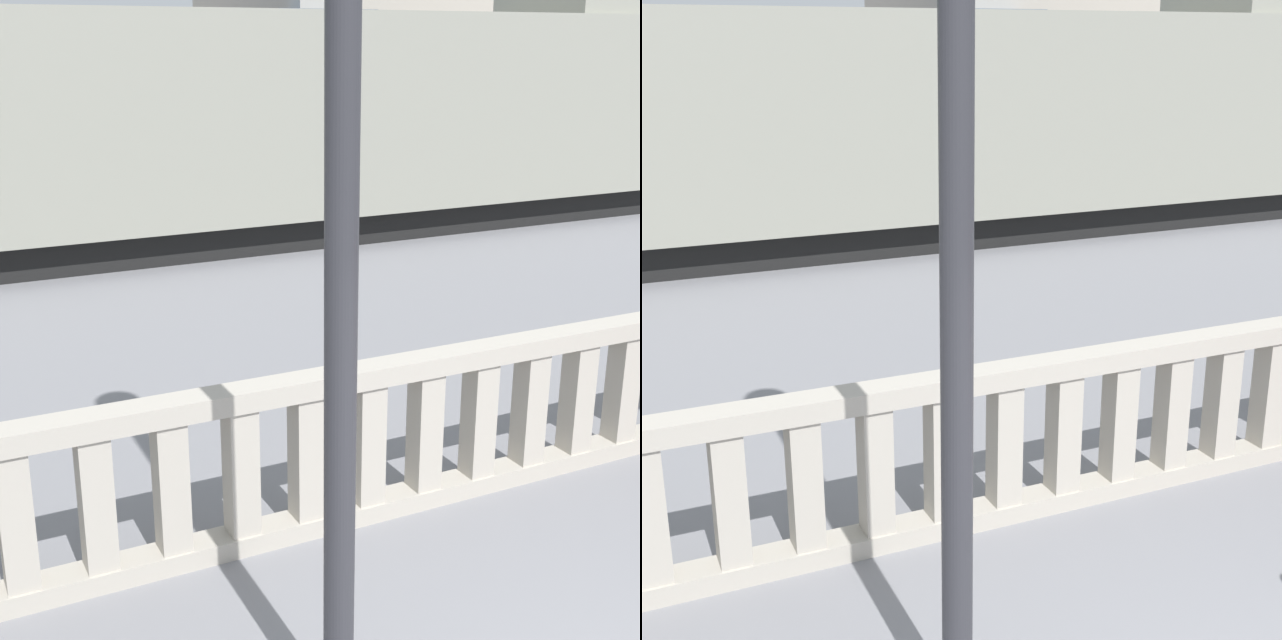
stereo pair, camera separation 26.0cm
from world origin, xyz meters
TOP-DOWN VIEW (x-y plane):
  - balustrade at (-0.00, 3.38)m, footprint 13.86×0.24m

SIDE VIEW (x-z plane):
  - balustrade at x=0.00m, z-range 0.00..1.19m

